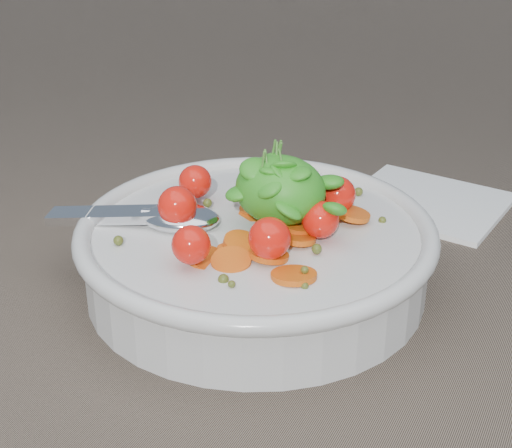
% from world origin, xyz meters
% --- Properties ---
extents(ground, '(6.00, 6.00, 0.00)m').
position_xyz_m(ground, '(0.00, 0.00, 0.00)').
color(ground, '#6D5E4E').
rests_on(ground, ground).
extents(bowl, '(0.30, 0.28, 0.12)m').
position_xyz_m(bowl, '(-0.00, 0.02, 0.03)').
color(bowl, silver).
rests_on(bowl, ground).
extents(napkin, '(0.15, 0.14, 0.01)m').
position_xyz_m(napkin, '(0.08, 0.23, 0.00)').
color(napkin, white).
rests_on(napkin, ground).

